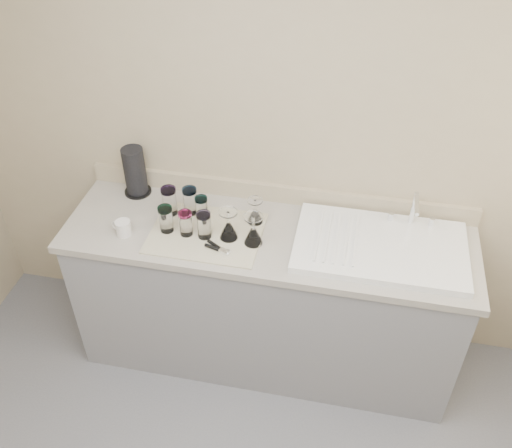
% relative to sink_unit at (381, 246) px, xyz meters
% --- Properties ---
extents(room_envelope, '(3.54, 3.50, 2.52)m').
position_rel_sink_unit_xyz_m(room_envelope, '(-0.55, -1.20, 0.64)').
color(room_envelope, '#58585D').
rests_on(room_envelope, ground).
extents(counter_unit, '(2.06, 0.62, 0.90)m').
position_rel_sink_unit_xyz_m(counter_unit, '(-0.55, -0.00, -0.47)').
color(counter_unit, slate).
rests_on(counter_unit, ground).
extents(sink_unit, '(0.82, 0.50, 0.22)m').
position_rel_sink_unit_xyz_m(sink_unit, '(0.00, 0.00, 0.00)').
color(sink_unit, white).
rests_on(sink_unit, counter_unit).
extents(dish_towel, '(0.55, 0.42, 0.01)m').
position_rel_sink_unit_xyz_m(dish_towel, '(-0.85, -0.06, -0.02)').
color(dish_towel, beige).
rests_on(dish_towel, counter_unit).
extents(tumbler_teal, '(0.08, 0.08, 0.15)m').
position_rel_sink_unit_xyz_m(tumbler_teal, '(-1.08, 0.06, 0.07)').
color(tumbler_teal, white).
rests_on(tumbler_teal, dish_towel).
extents(tumbler_cyan, '(0.07, 0.07, 0.15)m').
position_rel_sink_unit_xyz_m(tumbler_cyan, '(-0.98, 0.08, 0.06)').
color(tumbler_cyan, white).
rests_on(tumbler_cyan, dish_towel).
extents(tumbler_purple, '(0.07, 0.07, 0.13)m').
position_rel_sink_unit_xyz_m(tumbler_purple, '(-0.90, 0.05, 0.05)').
color(tumbler_purple, white).
rests_on(tumbler_purple, dish_towel).
extents(tumbler_magenta, '(0.07, 0.07, 0.14)m').
position_rel_sink_unit_xyz_m(tumbler_magenta, '(-1.05, -0.08, 0.06)').
color(tumbler_magenta, white).
rests_on(tumbler_magenta, dish_towel).
extents(tumbler_blue, '(0.07, 0.07, 0.13)m').
position_rel_sink_unit_xyz_m(tumbler_blue, '(-0.95, -0.09, 0.06)').
color(tumbler_blue, white).
rests_on(tumbler_blue, dish_towel).
extents(tumbler_lavender, '(0.07, 0.07, 0.14)m').
position_rel_sink_unit_xyz_m(tumbler_lavender, '(-0.85, -0.09, 0.06)').
color(tumbler_lavender, white).
rests_on(tumbler_lavender, dish_towel).
extents(goblet_back_right, '(0.08, 0.08, 0.14)m').
position_rel_sink_unit_xyz_m(goblet_back_right, '(-0.63, 0.07, 0.04)').
color(goblet_back_right, white).
rests_on(goblet_back_right, dish_towel).
extents(goblet_front_left, '(0.09, 0.09, 0.16)m').
position_rel_sink_unit_xyz_m(goblet_front_left, '(-0.73, -0.07, 0.04)').
color(goblet_front_left, white).
rests_on(goblet_front_left, dish_towel).
extents(goblet_front_right, '(0.09, 0.09, 0.16)m').
position_rel_sink_unit_xyz_m(goblet_front_right, '(-0.61, -0.08, 0.04)').
color(goblet_front_right, white).
rests_on(goblet_front_right, dish_towel).
extents(can_opener, '(0.14, 0.09, 0.02)m').
position_rel_sink_unit_xyz_m(can_opener, '(-0.76, -0.17, -0.00)').
color(can_opener, silver).
rests_on(can_opener, dish_towel).
extents(white_mug, '(0.11, 0.09, 0.08)m').
position_rel_sink_unit_xyz_m(white_mug, '(-1.26, -0.14, 0.02)').
color(white_mug, silver).
rests_on(white_mug, counter_unit).
extents(paper_towel_roll, '(0.15, 0.15, 0.27)m').
position_rel_sink_unit_xyz_m(paper_towel_roll, '(-1.31, 0.21, 0.11)').
color(paper_towel_roll, black).
rests_on(paper_towel_roll, counter_unit).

